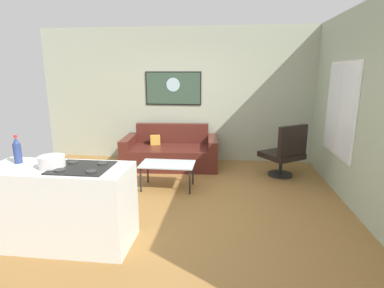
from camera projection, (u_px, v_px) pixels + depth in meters
name	position (u px, v px, depth m)	size (l,w,h in m)	color
ground	(168.00, 205.00, 4.46)	(6.40, 6.40, 0.04)	olive
back_wall	(188.00, 95.00, 6.47)	(6.40, 0.05, 2.80)	#A6AD94
right_wall	(360.00, 109.00, 4.12)	(0.05, 6.40, 2.80)	#A1B094
couch	(171.00, 153.00, 6.19)	(1.94, 1.07, 0.83)	#4E1F18
coffee_table	(167.00, 166.00, 4.98)	(0.88, 0.52, 0.42)	silver
armchair	(285.00, 152.00, 5.50)	(0.87, 0.87, 0.98)	black
kitchen_counter	(61.00, 206.00, 3.35)	(1.55, 0.64, 0.92)	silver
soda_bottle	(17.00, 151.00, 3.36)	(0.08, 0.08, 0.32)	navy
mixing_bowl	(52.00, 162.00, 3.21)	(0.27, 0.27, 0.13)	silver
wall_painting	(173.00, 88.00, 6.43)	(1.19, 0.03, 0.70)	black
window	(340.00, 110.00, 4.72)	(0.03, 1.27, 1.47)	silver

